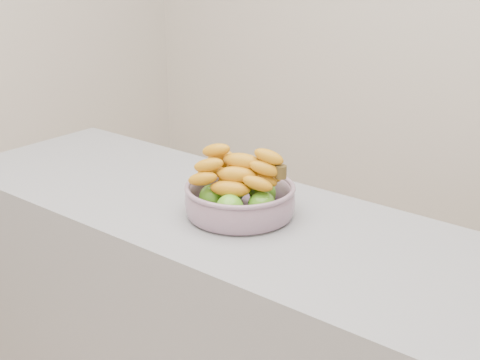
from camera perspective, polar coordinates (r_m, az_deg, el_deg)
name	(u,v)px	position (r m, az deg, el deg)	size (l,w,h in m)	color
counter	(247,360)	(2.00, 0.62, -15.13)	(2.00, 0.60, 0.90)	gray
fruit_bowl	(240,196)	(1.77, -0.01, -1.36)	(0.29, 0.29, 0.17)	#8E9CAB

